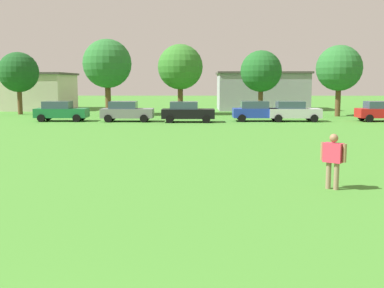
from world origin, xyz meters
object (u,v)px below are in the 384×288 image
Objects in this scene: tree_left at (107,64)px; tree_center_left at (180,67)px; parked_car_silver_4 at (293,111)px; parked_car_gray_1 at (126,111)px; parked_car_blue_3 at (257,111)px; parked_car_black_2 at (187,112)px; tree_far_left at (19,72)px; tree_right at (339,68)px; adult_bystander at (333,156)px; parked_car_green_0 at (61,111)px; parked_car_red_5 at (382,111)px; tree_center_right at (261,71)px.

tree_left is 1.06× the size of tree_center_left.
tree_center_left is (-9.73, 8.27, 3.89)m from parked_car_silver_4.
parked_car_gray_1 is 1.00× the size of parked_car_blue_3.
parked_car_black_2 and parked_car_silver_4 have the same top height.
tree_right is at bearing -4.18° from tree_far_left.
adult_bystander reaches higher than parked_car_silver_4.
tree_right reaches higher than parked_car_green_0.
parked_car_red_5 is (16.31, 0.97, 0.00)m from parked_car_black_2.
parked_car_blue_3 is (10.96, 0.43, 0.00)m from parked_car_gray_1.
tree_center_right is (-1.69, 7.94, 3.45)m from parked_car_silver_4.
tree_center_left reaches higher than parked_car_gray_1.
parked_car_green_0 is at bearing 180.00° from parked_car_silver_4.
tree_right reaches higher than adult_bystander.
parked_car_red_5 is (26.95, 0.14, 0.00)m from parked_car_green_0.
adult_bystander is at bearing -79.96° from tree_center_left.
parked_car_silver_4 is at bearing -132.31° from tree_right.
tree_far_left is 0.89× the size of tree_center_left.
tree_center_right is (12.22, 8.20, 3.45)m from parked_car_gray_1.
parked_car_gray_1 is at bearing -116.11° from tree_center_left.
parked_car_blue_3 is at bearing 179.89° from parked_car_red_5.
parked_car_blue_3 is 0.67× the size of tree_center_right.
parked_car_green_0 is 16.53m from parked_car_blue_3.
parked_car_blue_3 is 8.60m from tree_center_right.
tree_left is (-13.93, 7.27, 4.18)m from parked_car_blue_3.
parked_car_blue_3 is 1.00× the size of parked_car_silver_4.
tree_far_left is at bearing 160.61° from parked_car_blue_3.
parked_car_red_5 is at bearing 1.12° from parked_car_silver_4.
parked_car_red_5 is 0.58× the size of tree_left.
tree_center_left reaches higher than tree_far_left.
parked_car_red_5 is (7.47, 0.15, 0.00)m from parked_car_silver_4.
parked_car_green_0 is 5.58m from parked_car_gray_1.
tree_far_left is 0.84× the size of tree_left.
adult_bystander reaches higher than parked_car_black_2.
parked_car_red_5 is 7.21m from tree_right.
tree_far_left reaches higher than parked_car_green_0.
tree_center_right reaches higher than parked_car_silver_4.
adult_bystander is 0.27× the size of tree_far_left.
parked_car_black_2 is 0.61× the size of tree_center_left.
tree_center_left is (16.30, -0.02, 0.51)m from tree_far_left.
tree_center_left is (-17.20, 8.13, 3.89)m from parked_car_red_5.
parked_car_blue_3 is at bearing 0.57° from parked_car_green_0.
adult_bystander is at bearing -78.31° from parked_car_black_2.
parked_car_black_2 is 1.00× the size of parked_car_silver_4.
parked_car_green_0 is (-15.67, 25.12, -0.16)m from adult_bystander.
parked_car_green_0 is 13.37m from tree_center_left.
parked_car_green_0 is 1.00× the size of parked_car_blue_3.
parked_car_blue_3 is 2.96m from parked_car_silver_4.
parked_car_blue_3 is 10.42m from parked_car_red_5.
adult_bystander reaches higher than parked_car_red_5.
parked_car_blue_3 is 1.00× the size of parked_car_red_5.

